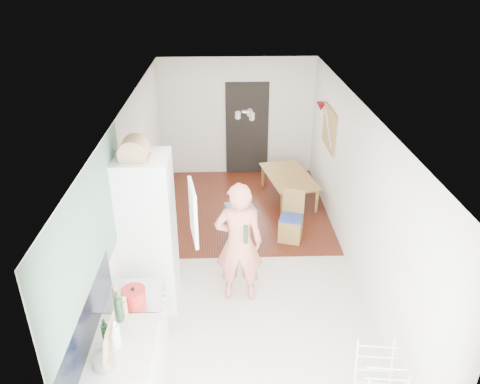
{
  "coord_description": "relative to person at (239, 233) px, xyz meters",
  "views": [
    {
      "loc": [
        -0.27,
        -5.93,
        4.26
      ],
      "look_at": [
        -0.06,
        0.2,
        1.17
      ],
      "focal_mm": 35.0,
      "sensor_mm": 36.0,
      "label": 1
    }
  ],
  "objects": [
    {
      "name": "room_shell",
      "position": [
        0.11,
        0.73,
        0.21
      ],
      "size": [
        3.2,
        7.0,
        2.5
      ],
      "primitive_type": null,
      "color": "beige",
      "rests_on": "ground"
    },
    {
      "name": "floor",
      "position": [
        0.11,
        0.73,
        -1.04
      ],
      "size": [
        3.2,
        7.0,
        0.01
      ],
      "primitive_type": "cube",
      "color": "beige",
      "rests_on": "ground"
    },
    {
      "name": "wood_floor_overlay",
      "position": [
        0.11,
        2.58,
        -1.03
      ],
      "size": [
        3.2,
        3.3,
        0.01
      ],
      "primitive_type": "cube",
      "color": "#572014",
      "rests_on": "room_shell"
    },
    {
      "name": "sage_wall_panel",
      "position": [
        -1.48,
        -1.27,
        0.81
      ],
      "size": [
        0.02,
        3.0,
        1.3
      ],
      "primitive_type": "cube",
      "color": "slate",
      "rests_on": "room_shell"
    },
    {
      "name": "tile_splashback",
      "position": [
        -1.48,
        -1.82,
        0.11
      ],
      "size": [
        0.02,
        1.9,
        0.5
      ],
      "primitive_type": "cube",
      "color": "black",
      "rests_on": "room_shell"
    },
    {
      "name": "doorway_recess",
      "position": [
        0.31,
        4.21,
        -0.04
      ],
      "size": [
        0.9,
        0.04,
        2.0
      ],
      "primitive_type": "cube",
      "color": "black",
      "rests_on": "room_shell"
    },
    {
      "name": "base_cabinet",
      "position": [
        -1.19,
        -1.82,
        -0.61
      ],
      "size": [
        0.6,
        0.9,
        0.86
      ],
      "primitive_type": "cube",
      "color": "white",
      "rests_on": "room_shell"
    },
    {
      "name": "worktop",
      "position": [
        -1.19,
        -1.82,
        -0.15
      ],
      "size": [
        0.62,
        0.92,
        0.06
      ],
      "primitive_type": "cube",
      "color": "beige",
      "rests_on": "room_shell"
    },
    {
      "name": "range_cooker",
      "position": [
        -1.19,
        -1.07,
        -0.6
      ],
      "size": [
        0.6,
        0.6,
        0.88
      ],
      "primitive_type": "cube",
      "color": "white",
      "rests_on": "room_shell"
    },
    {
      "name": "cooker_top",
      "position": [
        -1.19,
        -1.07,
        -0.14
      ],
      "size": [
        0.6,
        0.6,
        0.04
      ],
      "primitive_type": "cube",
      "color": "#BCBCBF",
      "rests_on": "room_shell"
    },
    {
      "name": "fridge_housing",
      "position": [
        -1.16,
        -0.05,
        0.04
      ],
      "size": [
        0.66,
        0.66,
        2.15
      ],
      "primitive_type": "cube",
      "color": "white",
      "rests_on": "room_shell"
    },
    {
      "name": "fridge_door",
      "position": [
        -0.55,
        -0.35,
        0.51
      ],
      "size": [
        0.14,
        0.56,
        0.7
      ],
      "primitive_type": "cube",
      "rotation": [
        0.0,
        0.0,
        -1.4
      ],
      "color": "white",
      "rests_on": "room_shell"
    },
    {
      "name": "fridge_interior",
      "position": [
        -0.85,
        -0.05,
        0.51
      ],
      "size": [
        0.02,
        0.52,
        0.66
      ],
      "primitive_type": "cube",
      "color": "white",
      "rests_on": "room_shell"
    },
    {
      "name": "pinboard",
      "position": [
        1.69,
        2.63,
        0.51
      ],
      "size": [
        0.03,
        0.9,
        0.7
      ],
      "primitive_type": "cube",
      "color": "tan",
      "rests_on": "room_shell"
    },
    {
      "name": "pinboard_frame",
      "position": [
        1.67,
        2.63,
        0.51
      ],
      "size": [
        0.0,
        0.94,
        0.74
      ],
      "primitive_type": "cube",
      "color": "olive",
      "rests_on": "room_shell"
    },
    {
      "name": "wall_sconce",
      "position": [
        1.65,
        3.28,
        0.71
      ],
      "size": [
        0.18,
        0.18,
        0.16
      ],
      "primitive_type": "cone",
      "color": "maroon",
      "rests_on": "room_shell"
    },
    {
      "name": "person",
      "position": [
        0.0,
        0.0,
        0.0
      ],
      "size": [
        0.77,
        0.52,
        2.07
      ],
      "primitive_type": "imported",
      "rotation": [
        0.0,
        0.0,
        3.11
      ],
      "color": "#DE7D66",
      "rests_on": "floor"
    },
    {
      "name": "dining_table",
      "position": [
        1.08,
        2.92,
        -0.82
      ],
      "size": [
        0.91,
        1.33,
        0.43
      ],
      "primitive_type": "imported",
      "rotation": [
        0.0,
        0.0,
        1.76
      ],
      "color": "olive",
      "rests_on": "floor"
    },
    {
      "name": "dining_chair",
      "position": [
        0.91,
        1.44,
        -0.6
      ],
      "size": [
        0.45,
        0.45,
        0.86
      ],
      "primitive_type": null,
      "rotation": [
        0.0,
        0.0,
        -0.29
      ],
      "color": "olive",
      "rests_on": "floor"
    },
    {
      "name": "stool",
      "position": [
        0.05,
        1.46,
        -0.82
      ],
      "size": [
        0.37,
        0.37,
        0.43
      ],
      "primitive_type": null,
      "rotation": [
        0.0,
        0.0,
        0.15
      ],
      "color": "olive",
      "rests_on": "floor"
    },
    {
      "name": "grey_drape",
      "position": [
        0.07,
        1.48,
        -0.51
      ],
      "size": [
        0.53,
        0.53,
        0.19
      ],
      "primitive_type": "cube",
      "rotation": [
        0.0,
        0.0,
        0.29
      ],
      "color": "gray",
      "rests_on": "stool"
    },
    {
      "name": "drying_rack",
      "position": [
        1.35,
        -1.9,
        -0.65
      ],
      "size": [
        0.43,
        0.4,
        0.77
      ],
      "primitive_type": null,
      "rotation": [
        0.0,
        0.0,
        -0.12
      ],
      "color": "white",
      "rests_on": "floor"
    },
    {
      "name": "bread_bin",
      "position": [
        -1.22,
        -0.1,
        1.21
      ],
      "size": [
        0.42,
        0.4,
        0.18
      ],
      "primitive_type": null,
      "rotation": [
        0.0,
        0.0,
        -0.22
      ],
      "color": "tan",
      "rests_on": "fridge_housing"
    },
    {
      "name": "red_casserole",
      "position": [
        -1.17,
        -1.18,
        -0.04
      ],
      "size": [
        0.32,
        0.32,
        0.15
      ],
      "primitive_type": "cylinder",
      "rotation": [
        0.0,
        0.0,
        -0.26
      ],
      "color": "red",
      "rests_on": "cooker_top"
    },
    {
      "name": "steel_pan",
      "position": [
        -1.28,
        -2.08,
        -0.07
      ],
      "size": [
        0.21,
        0.21,
        0.1
      ],
      "primitive_type": "cylinder",
      "rotation": [
        0.0,
        0.0,
        0.05
      ],
      "color": "#BCBCBF",
      "rests_on": "worktop"
    },
    {
      "name": "held_bottle",
      "position": [
        0.09,
        -0.14,
        0.06
      ],
      "size": [
        0.05,
        0.05,
        0.25
      ],
      "primitive_type": "cylinder",
      "color": "#1E4125",
      "rests_on": "person"
    },
    {
      "name": "bottle_a",
      "position": [
        -1.32,
        -1.84,
        0.02
      ],
      "size": [
        0.08,
        0.08,
        0.27
      ],
      "primitive_type": "cylinder",
      "rotation": [
        0.0,
        0.0,
        0.26
      ],
      "color": "#1E4125",
      "rests_on": "worktop"
    },
    {
      "name": "bottle_b",
      "position": [
        -1.26,
        -1.48,
        0.02
      ],
      "size": [
        0.07,
        0.07,
        0.28
      ],
      "primitive_type": "cylinder",
      "rotation": [
        0.0,
        0.0,
        0.06
      ],
      "color": "#1E4125",
      "rests_on": "worktop"
    },
    {
      "name": "bottle_c",
      "position": [
        -1.23,
        -1.81,
        0.0
      ],
      "size": [
        0.13,
        0.13,
        0.24
      ],
      "primitive_type": "cylinder",
      "rotation": [
        0.0,
        0.0,
        0.32
      ],
      "color": "silver",
      "rests_on": "worktop"
    },
    {
      "name": "pepper_mill_front",
      "position": [
        -1.33,
        -1.29,
        -0.0
      ],
      "size": [
        0.07,
        0.07,
        0.23
      ],
      "primitive_type": "cylinder",
      "rotation": [
        0.0,
        0.0,
        0.14
      ],
      "color": "tan",
      "rests_on": "worktop"
    },
    {
      "name": "pepper_mill_back",
      "position": [
        -1.22,
        -1.42,
        -0.01
      ],
      "size": [
        0.07,
        0.07,
        0.21
      ],
      "primitive_type": "cylinder",
      "rotation": [
        0.0,
        0.0,
        -0.23
      ],
      "color": "tan",
      "rests_on": "worktop"
    },
    {
      "name": "chopping_boards",
      "position": [
        -1.25,
        -1.98,
        0.09
      ],
      "size": [
        0.14,
        0.3,
        0.4
      ],
      "primitive_type": null,
      "rotation": [
        0.0,
        0.0,
        0.35
      ],
      "color": "tan",
      "rests_on": "worktop"
    }
  ]
}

